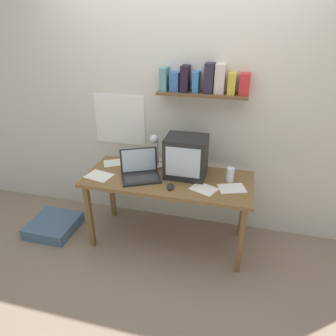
{
  "coord_description": "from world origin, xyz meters",
  "views": [
    {
      "loc": [
        0.6,
        -2.36,
        2.05
      ],
      "look_at": [
        0.0,
        0.0,
        0.83
      ],
      "focal_mm": 32.0,
      "sensor_mm": 36.0,
      "label": 1
    }
  ],
  "objects_px": {
    "crt_monitor": "(186,157)",
    "desk_lamp": "(155,147)",
    "floor_cushion": "(54,225)",
    "loose_paper_near_monitor": "(99,176)",
    "open_notebook": "(232,188)",
    "laptop": "(140,170)",
    "juice_glass": "(230,175)",
    "computer_mouse": "(170,187)",
    "loose_paper_near_laptop": "(116,163)",
    "printed_handout": "(204,189)",
    "corner_desk": "(168,184)"
  },
  "relations": [
    {
      "from": "corner_desk",
      "to": "open_notebook",
      "type": "distance_m",
      "value": 0.59
    },
    {
      "from": "laptop",
      "to": "floor_cushion",
      "type": "distance_m",
      "value": 1.22
    },
    {
      "from": "loose_paper_near_monitor",
      "to": "desk_lamp",
      "type": "bearing_deg",
      "value": 32.95
    },
    {
      "from": "crt_monitor",
      "to": "loose_paper_near_laptop",
      "type": "relative_size",
      "value": 1.3
    },
    {
      "from": "crt_monitor",
      "to": "open_notebook",
      "type": "xyz_separation_m",
      "value": [
        0.44,
        -0.14,
        -0.19
      ]
    },
    {
      "from": "computer_mouse",
      "to": "laptop",
      "type": "bearing_deg",
      "value": 156.53
    },
    {
      "from": "desk_lamp",
      "to": "loose_paper_near_laptop",
      "type": "height_order",
      "value": "desk_lamp"
    },
    {
      "from": "crt_monitor",
      "to": "printed_handout",
      "type": "height_order",
      "value": "crt_monitor"
    },
    {
      "from": "computer_mouse",
      "to": "open_notebook",
      "type": "relative_size",
      "value": 0.43
    },
    {
      "from": "loose_paper_near_monitor",
      "to": "corner_desk",
      "type": "bearing_deg",
      "value": 11.4
    },
    {
      "from": "laptop",
      "to": "juice_glass",
      "type": "relative_size",
      "value": 3.4
    },
    {
      "from": "laptop",
      "to": "floor_cushion",
      "type": "relative_size",
      "value": 0.92
    },
    {
      "from": "desk_lamp",
      "to": "loose_paper_near_laptop",
      "type": "relative_size",
      "value": 1.19
    },
    {
      "from": "loose_paper_near_laptop",
      "to": "computer_mouse",
      "type": "bearing_deg",
      "value": -28.38
    },
    {
      "from": "corner_desk",
      "to": "computer_mouse",
      "type": "relative_size",
      "value": 13.55
    },
    {
      "from": "computer_mouse",
      "to": "loose_paper_near_laptop",
      "type": "relative_size",
      "value": 0.39
    },
    {
      "from": "laptop",
      "to": "desk_lamp",
      "type": "bearing_deg",
      "value": 41.55
    },
    {
      "from": "loose_paper_near_laptop",
      "to": "floor_cushion",
      "type": "xyz_separation_m",
      "value": [
        -0.63,
        -0.33,
        -0.67
      ]
    },
    {
      "from": "open_notebook",
      "to": "crt_monitor",
      "type": "bearing_deg",
      "value": 161.81
    },
    {
      "from": "desk_lamp",
      "to": "loose_paper_near_monitor",
      "type": "distance_m",
      "value": 0.6
    },
    {
      "from": "laptop",
      "to": "loose_paper_near_monitor",
      "type": "xyz_separation_m",
      "value": [
        -0.38,
        -0.09,
        -0.06
      ]
    },
    {
      "from": "crt_monitor",
      "to": "open_notebook",
      "type": "bearing_deg",
      "value": -17.94
    },
    {
      "from": "crt_monitor",
      "to": "computer_mouse",
      "type": "bearing_deg",
      "value": -106.35
    },
    {
      "from": "laptop",
      "to": "loose_paper_near_monitor",
      "type": "relative_size",
      "value": 1.6
    },
    {
      "from": "corner_desk",
      "to": "desk_lamp",
      "type": "bearing_deg",
      "value": 134.09
    },
    {
      "from": "crt_monitor",
      "to": "printed_handout",
      "type": "bearing_deg",
      "value": -45.91
    },
    {
      "from": "laptop",
      "to": "floor_cushion",
      "type": "height_order",
      "value": "laptop"
    },
    {
      "from": "open_notebook",
      "to": "loose_paper_near_monitor",
      "type": "distance_m",
      "value": 1.22
    },
    {
      "from": "computer_mouse",
      "to": "printed_handout",
      "type": "height_order",
      "value": "computer_mouse"
    },
    {
      "from": "corner_desk",
      "to": "computer_mouse",
      "type": "distance_m",
      "value": 0.21
    },
    {
      "from": "corner_desk",
      "to": "computer_mouse",
      "type": "xyz_separation_m",
      "value": [
        0.07,
        -0.18,
        0.08
      ]
    },
    {
      "from": "juice_glass",
      "to": "printed_handout",
      "type": "xyz_separation_m",
      "value": [
        -0.21,
        -0.2,
        -0.06
      ]
    },
    {
      "from": "corner_desk",
      "to": "loose_paper_near_monitor",
      "type": "distance_m",
      "value": 0.65
    },
    {
      "from": "juice_glass",
      "to": "open_notebook",
      "type": "bearing_deg",
      "value": -78.1
    },
    {
      "from": "open_notebook",
      "to": "printed_handout",
      "type": "relative_size",
      "value": 1.01
    },
    {
      "from": "open_notebook",
      "to": "floor_cushion",
      "type": "bearing_deg",
      "value": -176.87
    },
    {
      "from": "juice_glass",
      "to": "loose_paper_near_laptop",
      "type": "distance_m",
      "value": 1.16
    },
    {
      "from": "computer_mouse",
      "to": "floor_cushion",
      "type": "relative_size",
      "value": 0.24
    },
    {
      "from": "laptop",
      "to": "juice_glass",
      "type": "height_order",
      "value": "laptop"
    },
    {
      "from": "laptop",
      "to": "juice_glass",
      "type": "bearing_deg",
      "value": -17.81
    },
    {
      "from": "floor_cushion",
      "to": "loose_paper_near_monitor",
      "type": "bearing_deg",
      "value": 2.45
    },
    {
      "from": "printed_handout",
      "to": "juice_glass",
      "type": "bearing_deg",
      "value": 44.21
    },
    {
      "from": "juice_glass",
      "to": "laptop",
      "type": "bearing_deg",
      "value": -171.75
    },
    {
      "from": "juice_glass",
      "to": "loose_paper_near_monitor",
      "type": "height_order",
      "value": "juice_glass"
    },
    {
      "from": "printed_handout",
      "to": "loose_paper_near_monitor",
      "type": "bearing_deg",
      "value": -179.67
    },
    {
      "from": "juice_glass",
      "to": "computer_mouse",
      "type": "bearing_deg",
      "value": -152.23
    },
    {
      "from": "crt_monitor",
      "to": "desk_lamp",
      "type": "relative_size",
      "value": 1.09
    },
    {
      "from": "crt_monitor",
      "to": "computer_mouse",
      "type": "xyz_separation_m",
      "value": [
        -0.08,
        -0.27,
        -0.17
      ]
    },
    {
      "from": "corner_desk",
      "to": "crt_monitor",
      "type": "bearing_deg",
      "value": 31.4
    },
    {
      "from": "desk_lamp",
      "to": "printed_handout",
      "type": "distance_m",
      "value": 0.64
    }
  ]
}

